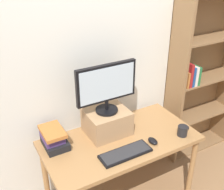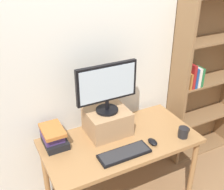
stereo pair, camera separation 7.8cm
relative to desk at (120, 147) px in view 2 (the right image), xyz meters
The scene contains 9 objects.
back_wall 0.80m from the desk, 90.00° to the left, with size 7.00×0.08×2.60m.
desk is the anchor object (origin of this frame).
bookshelf_unit 1.27m from the desk, 13.71° to the left, with size 0.86×0.28×1.81m.
riser_box 0.25m from the desk, 107.28° to the left, with size 0.36×0.32×0.22m.
computer_monitor 0.56m from the desk, 107.43° to the left, with size 0.54×0.19×0.43m.
keyboard 0.22m from the desk, 109.30° to the right, with size 0.43×0.15×0.02m.
computer_mouse 0.29m from the desk, 39.23° to the right, with size 0.06×0.10×0.04m.
book_stack 0.58m from the desk, 159.52° to the left, with size 0.19×0.27×0.16m.
coffee_mug 0.57m from the desk, 23.09° to the right, with size 0.12×0.09×0.09m.
Camera 2 is at (-0.96, -1.71, 2.20)m, focal length 45.00 mm.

